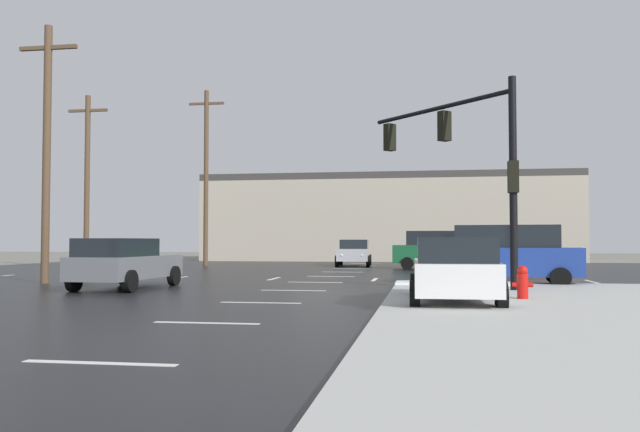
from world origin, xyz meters
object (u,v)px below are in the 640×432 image
utility_pole_mid (47,148)px  utility_pole_distant (206,174)px  suv_green (438,249)px  sedan_silver (354,252)px  sedan_white (454,270)px  sedan_grey (124,262)px  suv_blue (506,254)px  utility_pole_far (87,178)px  sedan_red (513,254)px  fire_hydrant (523,282)px  traffic_signal_mast (468,152)px

utility_pole_mid → utility_pole_distant: (0.16, 16.79, 0.74)m
utility_pole_distant → suv_green: bearing=-10.8°
sedan_silver → utility_pole_distant: size_ratio=0.43×
sedan_white → utility_pole_distant: 27.01m
sedan_silver → sedan_grey: (-5.05, -20.30, 0.00)m
suv_green → suv_blue: bearing=99.4°
suv_blue → utility_pole_far: (-20.47, 9.40, 3.77)m
sedan_red → utility_pole_mid: 22.78m
suv_green → sedan_grey: bearing=58.6°
fire_hydrant → utility_pole_distant: utility_pole_distant is taller
fire_hydrant → sedan_red: sedan_red is taller
suv_blue → utility_pole_far: size_ratio=0.54×
sedan_grey → utility_pole_mid: utility_pole_mid is taller
sedan_silver → suv_blue: 18.11m
fire_hydrant → sedan_red: size_ratio=0.17×
sedan_red → utility_pole_mid: size_ratio=0.49×
traffic_signal_mast → suv_blue: (1.40, 2.55, -3.14)m
fire_hydrant → sedan_white: (-1.65, -0.77, 0.32)m
sedan_silver → sedan_grey: bearing=-17.1°
fire_hydrant → sedan_silver: 24.29m
traffic_signal_mast → utility_pole_distant: (-14.49, 17.81, 1.35)m
utility_pole_far → fire_hydrant: bearing=-38.7°
sedan_silver → sedan_red: bearing=59.3°
sedan_white → utility_pole_far: bearing=46.5°
sedan_grey → utility_pole_far: bearing=35.3°
sedan_red → sedan_silver: 9.86m
sedan_silver → suv_blue: (7.00, -16.70, 0.24)m
sedan_red → sedan_silver: same height
traffic_signal_mast → sedan_grey: 11.22m
fire_hydrant → suv_blue: suv_blue is taller
sedan_grey → utility_pole_distant: (-3.84, 18.87, 4.73)m
sedan_white → utility_pole_mid: (-13.98, 5.92, 3.99)m
suv_green → sedan_red: (3.78, -0.50, -0.24)m
suv_green → sedan_silver: 6.42m
sedan_silver → sedan_grey: 20.92m
suv_blue → utility_pole_distant: utility_pole_distant is taller
sedan_silver → sedan_white: 24.65m
fire_hydrant → suv_green: 19.39m
suv_blue → suv_green: bearing=-75.2°
traffic_signal_mast → suv_blue: bearing=-71.2°
fire_hydrant → sedan_red: bearing=83.4°
suv_green → utility_pole_distant: 14.80m
sedan_white → fire_hydrant: bearing=-65.9°
sedan_silver → utility_pole_mid: size_ratio=0.50×
fire_hydrant → utility_pole_mid: (-15.63, 5.15, 4.31)m
fire_hydrant → utility_pole_mid: bearing=161.8°
utility_pole_mid → utility_pole_far: size_ratio=1.00×
suv_green → sedan_red: bearing=172.7°
fire_hydrant → sedan_silver: sedan_silver is taller
sedan_grey → utility_pole_far: (-8.42, 13.01, 4.00)m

